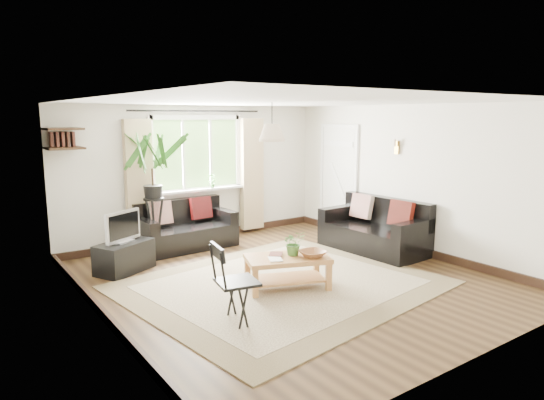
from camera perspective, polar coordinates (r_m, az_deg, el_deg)
floor at (r=6.75m, az=1.98°, el=-9.29°), size 5.50×5.50×0.00m
ceiling at (r=6.38m, az=2.11°, el=11.52°), size 5.50×5.50×0.00m
wall_back at (r=8.79m, az=-8.88°, el=3.11°), size 5.00×0.02×2.40m
wall_front at (r=4.62m, az=23.17°, el=-3.65°), size 5.00×0.02×2.40m
wall_left at (r=5.35m, az=-19.80°, el=-1.66°), size 0.02×5.50×2.40m
wall_right at (r=8.20m, az=16.11°, el=2.37°), size 0.02×5.50×2.40m
rug at (r=6.53m, az=1.17°, el=-9.87°), size 4.18×3.72×0.02m
window at (r=8.72m, az=-8.82°, el=5.37°), size 2.50×0.16×2.16m
door at (r=9.35m, az=7.81°, el=2.31°), size 0.06×0.96×2.06m
corner_shelf at (r=7.75m, az=-23.32°, el=6.66°), size 0.50×0.50×0.34m
pendant_lamp at (r=6.70m, az=-0.00°, el=8.45°), size 0.36×0.36×0.54m
wall_sconce at (r=8.29m, az=14.36°, el=6.27°), size 0.12×0.12×0.28m
sofa_back at (r=8.32m, az=-10.08°, el=-3.03°), size 1.64×0.86×0.76m
sofa_right at (r=8.18m, az=11.84°, el=-3.09°), size 1.79×0.97×0.82m
coffee_table at (r=6.34m, az=1.82°, el=-8.53°), size 1.19×0.92×0.43m
table_plant at (r=6.30m, az=2.56°, el=-5.05°), size 0.34×0.31×0.32m
bowl at (r=6.26m, az=4.80°, el=-6.31°), size 0.35×0.35×0.08m
book_a at (r=6.11m, az=-0.36°, el=-7.00°), size 0.24×0.27×0.02m
book_b at (r=6.32m, az=-0.31°, el=-6.40°), size 0.28×0.28×0.02m
tv_stand at (r=7.32m, az=-16.97°, el=-6.41°), size 0.92×0.77×0.43m
tv at (r=7.21m, az=-17.15°, el=-2.94°), size 0.65×0.46×0.48m
palm_stand at (r=8.02m, az=-13.80°, el=0.74°), size 0.95×0.95×1.97m
folding_chair at (r=5.28m, az=-4.13°, el=-9.76°), size 0.54×0.54×0.89m
sill_plant at (r=8.81m, az=-7.05°, el=2.29°), size 0.14×0.10×0.27m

